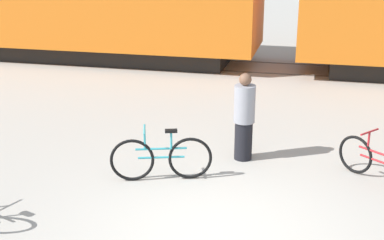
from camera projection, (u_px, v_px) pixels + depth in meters
ground_plane at (215, 230)px, 7.38m from camera, size 80.00×80.00×0.00m
rail_near at (274, 73)px, 15.88m from camera, size 63.54×0.07×0.01m
rail_far at (278, 63)px, 17.20m from camera, size 63.54×0.07×0.01m
bicycle_teal at (161, 158)px, 8.81m from camera, size 1.62×0.59×0.91m
bicycle_maroon at (381, 163)px, 8.71m from camera, size 1.32×1.09×0.83m
person_in_grey at (244, 118)px, 9.53m from camera, size 0.38×0.38×1.60m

